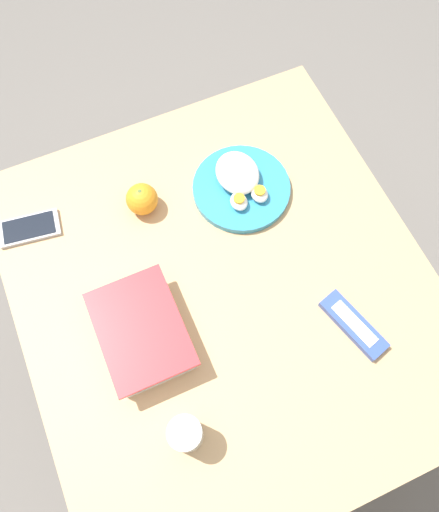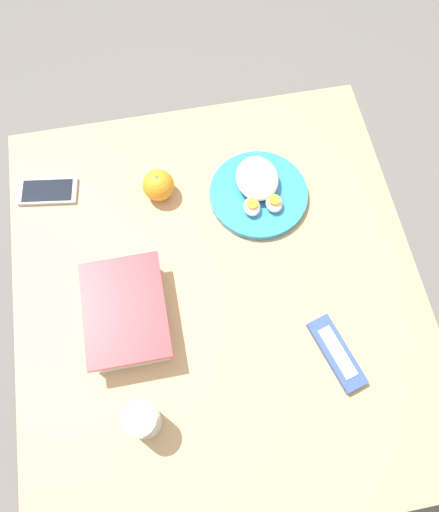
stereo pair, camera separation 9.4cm
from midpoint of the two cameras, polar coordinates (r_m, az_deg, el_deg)
ground_plane at (r=1.82m, az=1.44°, el=-11.66°), size 10.00×10.00×0.00m
table at (r=1.17m, az=2.20°, el=-5.51°), size 0.98×0.88×0.76m
food_container at (r=1.04m, az=-7.99°, el=-6.86°), size 0.22×0.17×0.07m
orange_fruit at (r=1.15m, az=-4.67°, el=7.83°), size 0.07×0.07×0.07m
rice_plate at (r=1.17m, az=6.77°, el=7.29°), size 0.23×0.23×0.06m
candy_bar at (r=1.08m, az=15.74°, el=-10.92°), size 0.17×0.09×0.02m
cell_phone at (r=1.23m, az=-16.98°, el=6.85°), size 0.09×0.14×0.01m
drinking_glass at (r=0.98m, az=-5.93°, el=-18.53°), size 0.06×0.06×0.10m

